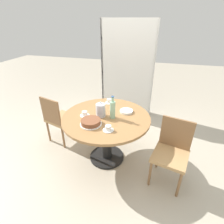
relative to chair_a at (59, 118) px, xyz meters
The scene contains 12 objects.
ground_plane 1.04m from the chair_a, 12.85° to the right, with size 14.00×14.00×0.00m, color #B2A893.
dining_table 0.94m from the chair_a, 12.85° to the right, with size 1.23×1.23×0.75m.
chair_a is the anchor object (origin of this frame).
chair_b 1.86m from the chair_a, 11.40° to the right, with size 0.51×0.51×0.87m.
bookshelf 1.67m from the chair_a, 55.76° to the left, with size 1.07×0.28×1.97m.
coffee_pot 0.94m from the chair_a, 14.74° to the right, with size 0.13×0.13×0.23m.
water_bottle 1.11m from the chair_a, 12.31° to the right, with size 0.08×0.08×0.32m.
cake_main 0.95m from the chair_a, 30.45° to the right, with size 0.28×0.28×0.07m.
cup_a 0.91m from the chair_a, 14.97° to the left, with size 0.14×0.14×0.07m.
cup_b 1.20m from the chair_a, 27.19° to the right, with size 0.14×0.14×0.07m.
cup_c 0.73m from the chair_a, 23.56° to the right, with size 0.14×0.14×0.07m.
plate_stack 1.19m from the chair_a, ahead, with size 0.19×0.19×0.03m.
Camera 1 is at (0.62, -2.02, 1.97)m, focal length 28.00 mm.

